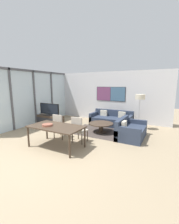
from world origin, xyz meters
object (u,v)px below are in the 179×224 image
Objects in this scene: dining_chair_centre at (79,129)px; sofa_side at (129,131)px; dining_table at (56,128)px; floor_lamp at (140,99)px; dining_chair_left at (60,125)px; coffee_table at (101,125)px; television at (49,110)px; tv_console at (50,120)px; fruit_bowl at (47,125)px; sofa_main at (112,120)px.

sofa_side is at bearing 43.32° from dining_chair_centre.
dining_table is 0.83m from dining_chair_centre.
dining_chair_left is at bearing -132.99° from floor_lamp.
coffee_table is at bearing 53.08° from dining_chair_left.
dining_chair_left is (-2.37, -1.37, 0.26)m from sofa_side.
television reaches higher than coffee_table.
dining_table is at bearing -122.89° from dining_chair_centre.
dining_table is (2.24, -2.09, -0.14)m from television.
television is (0.00, 0.00, 0.56)m from tv_console.
dining_chair_centre is at bearing 48.83° from fruit_bowl.
sofa_main is at bearing 68.54° from dining_chair_left.
sofa_main is 2.19× the size of dining_chair_left.
tv_console is 0.56m from television.
coffee_table is 1.85m from dining_chair_left.
coffee_table is at bearing 68.25° from fruit_bowl.
sofa_main is 6.07× the size of fruit_bowl.
dining_chair_left is at bearing 177.76° from dining_chair_centre.
dining_chair_left is at bearing -37.38° from television.
dining_table is 5.26× the size of fruit_bowl.
television reaches higher than dining_chair_left.
fruit_bowl is at bearing -155.20° from dining_table.
dining_chair_left is (-0.44, 0.72, -0.14)m from dining_table.
coffee_table is at bearing 73.23° from dining_table.
floor_lamp reaches higher than tv_console.
dining_chair_left is 0.58× the size of floor_lamp.
tv_console is 0.88× the size of dining_table.
coffee_table is at bearing 1.86° from tv_console.
fruit_bowl is at bearing -123.29° from floor_lamp.
dining_table is 1.90× the size of dining_chair_left.
tv_console reaches higher than coffee_table.
coffee_table is 0.58× the size of dining_table.
fruit_bowl is (1.98, -2.21, 0.52)m from tv_console.
dining_table is (-0.66, -3.52, 0.40)m from sofa_main.
coffee_table is at bearing 81.82° from dining_chair_centre.
sofa_side is at bearing 47.25° from dining_table.
tv_console is 1.51× the size of coffee_table.
dining_chair_left reaches higher than coffee_table.
dining_chair_centre is at bearing -98.18° from coffee_table.
dining_table is 1.90× the size of dining_chair_centre.
sofa_main is 1.15× the size of dining_table.
floor_lamp is (1.38, 1.20, 1.13)m from coffee_table.
television is 0.59× the size of sofa_main.
dining_chair_centre is at bearing 133.32° from sofa_side.
coffee_table is (2.90, 0.09, -0.49)m from television.
fruit_bowl is 0.21× the size of floor_lamp.
sofa_main is at bearing 26.24° from television.
sofa_side is 2.06m from dining_chair_centre.
television reaches higher than tv_console.
television is at bearing 89.90° from sofa_side.
sofa_main is 3.79m from fruit_bowl.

